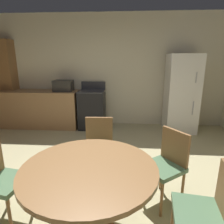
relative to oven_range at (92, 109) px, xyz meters
name	(u,v)px	position (x,y,z in m)	size (l,w,h in m)	color
ground_plane	(87,197)	(0.35, -2.54, -0.47)	(14.00, 14.00, 0.00)	tan
wall_back	(108,71)	(0.35, 0.40, 0.88)	(6.09, 0.12, 2.70)	beige
kitchen_counter	(38,109)	(-1.37, 0.00, -0.02)	(2.04, 0.60, 0.90)	#9E754C
pantry_column	(7,83)	(-2.17, 0.18, 0.58)	(0.44, 0.36, 2.10)	olive
oven_range	(92,109)	(0.00, 0.00, 0.00)	(0.60, 0.60, 1.10)	black
refrigerator	(181,94)	(2.08, -0.05, 0.41)	(0.68, 0.68, 1.76)	white
microwave	(63,86)	(-0.68, 0.00, 0.56)	(0.44, 0.32, 0.26)	#2D2B28
dining_table	(90,182)	(0.50, -3.09, 0.13)	(1.19, 1.19, 0.76)	olive
chair_east	(208,210)	(1.48, -3.24, 0.03)	(0.45, 0.45, 0.87)	olive
chair_north	(99,145)	(0.45, -2.11, 0.03)	(0.42, 0.42, 0.87)	olive
chair_northeast	(167,162)	(1.30, -2.51, 0.03)	(0.56, 0.56, 0.87)	olive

